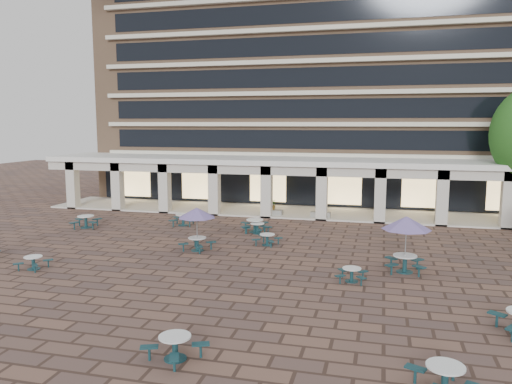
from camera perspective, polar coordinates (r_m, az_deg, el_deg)
ground at (r=26.24m, az=-0.45°, el=-8.02°), size 120.00×120.00×0.00m
apartment_building at (r=50.57m, az=7.13°, el=13.97°), size 40.00×15.50×25.20m
retail_arcade at (r=39.95m, az=4.96°, el=1.83°), size 42.00×6.60×4.40m
picnic_table_1 at (r=16.15m, az=-9.24°, el=-16.89°), size 2.06×2.06×0.75m
picnic_table_2 at (r=15.11m, az=20.79°, el=-19.11°), size 2.11×2.11×0.78m
picnic_table_3 at (r=23.47m, az=10.89°, el=-9.12°), size 1.48×1.48×0.64m
picnic_table_5 at (r=27.25m, az=-24.10°, el=-7.27°), size 1.50×1.50×0.66m
picnic_table_6 at (r=28.29m, az=-6.78°, el=-2.55°), size 2.13×2.13×2.46m
picnic_table_8 at (r=36.49m, az=-18.87°, el=-3.10°), size 2.26×2.26×0.85m
picnic_table_9 at (r=35.70m, az=-8.32°, el=-3.04°), size 2.00×2.00×0.80m
picnic_table_10 at (r=32.73m, az=0.16°, el=-4.06°), size 1.88×1.88×0.69m
picnic_table_11 at (r=25.03m, az=16.81°, el=-3.65°), size 2.38×2.38×2.75m
picnic_table_12 at (r=33.21m, az=-0.12°, el=-3.72°), size 2.24×2.24×0.85m
picnic_table_13 at (r=29.69m, az=1.29°, el=-5.34°), size 1.73×1.73×0.67m
planter_left at (r=38.76m, az=1.93°, el=-1.97°), size 1.50×0.76×1.32m
planter_right at (r=38.17m, az=7.39°, el=-2.38°), size 1.50×0.60×1.16m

